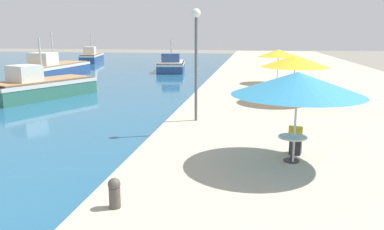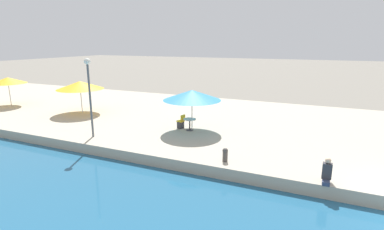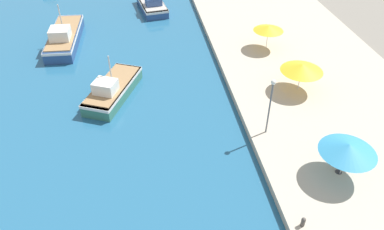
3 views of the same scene
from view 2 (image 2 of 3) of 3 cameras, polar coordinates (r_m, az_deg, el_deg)
cafe_umbrella_pink at (r=18.38m, az=0.00°, el=3.82°), size 3.59×3.59×2.58m
cafe_umbrella_white at (r=24.77m, az=-20.55°, el=5.34°), size 3.55×3.55×2.49m
cafe_umbrella_striped at (r=30.45m, az=-31.67°, el=5.63°), size 2.99×2.99×2.46m
cafe_table at (r=18.79m, az=-0.44°, el=-1.36°), size 0.80×0.80×0.74m
cafe_chair_left at (r=19.29m, az=-2.13°, el=-1.61°), size 0.49×0.51×0.91m
person_at_quay at (r=13.14m, az=24.31°, el=-9.83°), size 0.56×0.36×1.03m
mooring_bollard at (r=14.13m, az=6.33°, el=-7.44°), size 0.26×0.26×0.65m
lamppost at (r=17.99m, az=-19.02°, el=5.53°), size 0.36×0.36×4.56m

